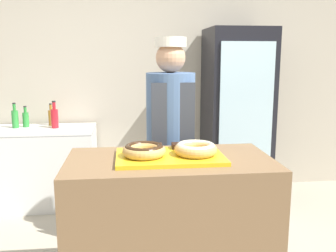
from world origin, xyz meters
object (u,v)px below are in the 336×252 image
serving_tray (170,157)px  bottle_green_b (15,118)px  beverage_fridge (236,115)px  donut_light_glaze (196,148)px  bottle_red (55,118)px  bottle_green (26,119)px  bottle_amber (51,117)px  baker_person (171,143)px  donut_chocolate_glaze (144,150)px  chest_freezer (44,166)px  brownie_back_right (178,146)px  brownie_back_left (156,146)px

serving_tray → bottle_green_b: 2.31m
serving_tray → beverage_fridge: beverage_fridge is taller
donut_light_glaze → beverage_fridge: (0.77, 1.75, -0.09)m
beverage_fridge → bottle_red: (-1.92, 0.04, 0.00)m
bottle_green → bottle_red: bearing=-16.1°
donut_light_glaze → bottle_amber: bearing=122.0°
serving_tray → baker_person: 0.64m
bottle_green → donut_chocolate_glaze: bearing=-58.5°
chest_freezer → bottle_green: size_ratio=4.78×
donut_chocolate_glaze → bottle_red: bottle_red is taller
donut_chocolate_glaze → donut_light_glaze: same height
bottle_amber → bottle_green_b: bearing=-163.4°
brownie_back_right → bottle_amber: bearing=122.5°
brownie_back_left → bottle_green: size_ratio=0.37×
donut_chocolate_glaze → chest_freezer: size_ratio=0.24×
donut_light_glaze → bottle_amber: size_ratio=1.08×
beverage_fridge → chest_freezer: beverage_fridge is taller
serving_tray → bottle_red: (-1.00, 1.78, -0.04)m
brownie_back_left → brownie_back_right: (0.15, 0.00, 0.00)m
bottle_green_b → bottle_red: 0.41m
brownie_back_right → serving_tray: bearing=-115.6°
baker_person → bottle_green_b: 1.91m
bottle_green_b → baker_person: bearing=-38.9°
chest_freezer → baker_person: bearing=-42.7°
serving_tray → bottle_red: 2.04m
brownie_back_left → donut_chocolate_glaze: bearing=-115.9°
donut_chocolate_glaze → chest_freezer: 2.10m
brownie_back_right → bottle_green: bottle_green is taller
bottle_green → bottle_green_b: size_ratio=0.84×
donut_light_glaze → bottle_red: (-1.15, 1.80, -0.09)m
donut_light_glaze → bottle_green: donut_light_glaze is taller
serving_tray → donut_light_glaze: donut_light_glaze is taller
bottle_amber → bottle_red: bottle_red is taller
bottle_green → bottle_red: (0.31, -0.09, 0.02)m
donut_chocolate_glaze → bottle_red: bearing=115.1°
beverage_fridge → bottle_green_b: size_ratio=6.96×
donut_chocolate_glaze → donut_light_glaze: (0.31, 0.00, 0.00)m
brownie_back_right → bottle_green: (-1.38, 1.72, -0.09)m
chest_freezer → bottle_green_b: size_ratio=4.03×
serving_tray → bottle_amber: 2.21m
donut_chocolate_glaze → bottle_amber: (-0.91, 1.95, -0.10)m
donut_chocolate_glaze → baker_person: size_ratio=0.15×
donut_chocolate_glaze → bottle_red: size_ratio=0.91×
donut_chocolate_glaze → bottle_green: size_ratio=1.16×
baker_person → bottle_amber: bearing=131.3°
brownie_back_right → bottle_green_b: bearing=131.4°
serving_tray → bottle_green_b: size_ratio=2.42×
brownie_back_right → baker_person: baker_person is taller
serving_tray → bottle_red: bearing=119.2°
donut_chocolate_glaze → bottle_green_b: bearing=124.2°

